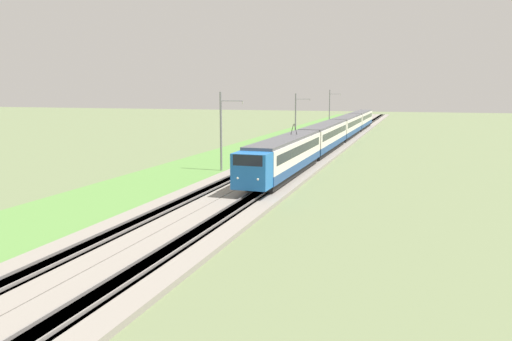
{
  "coord_description": "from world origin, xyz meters",
  "views": [
    {
      "loc": [
        -6.6,
        -16.24,
        8.34
      ],
      "look_at": [
        29.6,
        -4.46,
        2.23
      ],
      "focal_mm": 35.0,
      "sensor_mm": 36.0,
      "label": 1
    }
  ],
  "objects_px": {
    "passenger_train": "(338,130)",
    "catenary_mast_distant": "(330,108)",
    "catenary_mast_mid": "(221,131)",
    "catenary_mast_far": "(296,117)"
  },
  "relations": [
    {
      "from": "passenger_train",
      "to": "catenary_mast_distant",
      "type": "distance_m",
      "value": 36.96
    },
    {
      "from": "passenger_train",
      "to": "catenary_mast_far",
      "type": "xyz_separation_m",
      "value": [
        3.41,
        7.46,
        1.71
      ]
    },
    {
      "from": "passenger_train",
      "to": "catenary_mast_mid",
      "type": "height_order",
      "value": "catenary_mast_mid"
    },
    {
      "from": "catenary_mast_far",
      "to": "passenger_train",
      "type": "bearing_deg",
      "value": -114.58
    },
    {
      "from": "catenary_mast_mid",
      "to": "catenary_mast_distant",
      "type": "height_order",
      "value": "catenary_mast_distant"
    },
    {
      "from": "passenger_train",
      "to": "catenary_mast_distant",
      "type": "relative_size",
      "value": 10.0
    },
    {
      "from": "passenger_train",
      "to": "catenary_mast_distant",
      "type": "xyz_separation_m",
      "value": [
        36.14,
        7.46,
        2.02
      ]
    },
    {
      "from": "catenary_mast_mid",
      "to": "catenary_mast_far",
      "type": "xyz_separation_m",
      "value": [
        32.73,
        -0.0,
        -0.17
      ]
    },
    {
      "from": "catenary_mast_mid",
      "to": "catenary_mast_far",
      "type": "height_order",
      "value": "catenary_mast_mid"
    },
    {
      "from": "catenary_mast_mid",
      "to": "passenger_train",
      "type": "bearing_deg",
      "value": -14.28
    }
  ]
}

